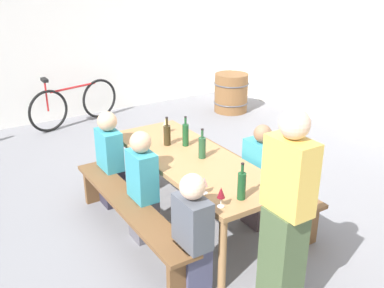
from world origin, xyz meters
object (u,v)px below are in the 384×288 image
(wine_bottle_2, at_px, (186,134))
(wine_glass_0, at_px, (166,122))
(tasting_table, at_px, (192,164))
(seated_guest_far_0, at_px, (260,179))
(wine_barrel, at_px, (231,93))
(seated_guest_near_0, at_px, (110,160))
(wine_glass_2, at_px, (204,182))
(wine_bottle_0, at_px, (167,135))
(wine_bottle_3, at_px, (202,147))
(seated_guest_near_1, at_px, (143,188))
(seated_guest_near_2, at_px, (192,236))
(standing_host, at_px, (285,224))
(parked_bicycle_0, at_px, (74,104))
(bench_near, at_px, (130,210))
(wine_bottle_1, at_px, (242,185))
(bench_far, at_px, (245,175))
(wine_glass_1, at_px, (221,193))

(wine_bottle_2, relative_size, wine_glass_0, 1.83)
(tasting_table, xyz_separation_m, seated_guest_far_0, (0.41, 0.57, -0.15))
(wine_bottle_2, height_order, wine_barrel, wine_bottle_2)
(seated_guest_near_0, bearing_deg, wine_glass_2, -80.55)
(wine_bottle_0, height_order, wine_bottle_3, wine_bottle_0)
(wine_glass_0, bearing_deg, wine_bottle_2, -1.03)
(seated_guest_near_0, relative_size, seated_guest_near_1, 0.97)
(seated_guest_near_0, height_order, seated_guest_near_2, seated_guest_near_0)
(wine_glass_2, distance_m, seated_guest_near_0, 1.57)
(wine_glass_0, bearing_deg, standing_host, -7.27)
(seated_guest_near_2, xyz_separation_m, parked_bicycle_0, (-4.62, 0.53, -0.15))
(seated_guest_near_1, height_order, parked_bicycle_0, seated_guest_near_1)
(wine_bottle_3, xyz_separation_m, parked_bicycle_0, (-3.77, -0.12, -0.50))
(wine_barrel, bearing_deg, parked_bicycle_0, -107.18)
(bench_near, height_order, standing_host, standing_host)
(wine_glass_0, bearing_deg, wine_barrel, 129.49)
(wine_bottle_2, relative_size, seated_guest_near_1, 0.29)
(wine_bottle_0, bearing_deg, tasting_table, 5.69)
(wine_bottle_1, height_order, wine_glass_0, wine_bottle_1)
(tasting_table, relative_size, wine_bottle_1, 6.75)
(wine_bottle_1, bearing_deg, wine_bottle_3, 167.83)
(bench_far, xyz_separation_m, wine_glass_0, (-0.77, -0.60, 0.52))
(wine_bottle_3, bearing_deg, wine_glass_1, -24.61)
(bench_far, height_order, seated_guest_near_2, seated_guest_near_2)
(wine_bottle_0, xyz_separation_m, wine_bottle_3, (0.50, 0.13, -0.00))
(bench_near, bearing_deg, wine_bottle_1, 33.05)
(wine_bottle_3, bearing_deg, seated_guest_near_0, -143.43)
(wine_glass_1, height_order, wine_glass_2, wine_glass_1)
(tasting_table, xyz_separation_m, wine_bottle_0, (-0.44, -0.04, 0.19))
(bench_far, xyz_separation_m, wine_barrel, (-2.87, 1.96, -0.00))
(wine_glass_1, relative_size, parked_bicycle_0, 0.11)
(wine_glass_2, bearing_deg, standing_host, 9.82)
(seated_guest_near_2, bearing_deg, seated_guest_near_1, 90.00)
(tasting_table, relative_size, wine_bottle_3, 7.10)
(wine_bottle_3, distance_m, standing_host, 1.49)
(seated_guest_near_0, xyz_separation_m, seated_guest_far_0, (1.23, 1.14, -0.01))
(seated_guest_far_0, relative_size, parked_bicycle_0, 0.67)
(wine_bottle_2, distance_m, standing_host, 1.86)
(wine_glass_1, bearing_deg, wine_barrel, 141.85)
(tasting_table, bearing_deg, seated_guest_near_1, -89.90)
(bench_far, bearing_deg, seated_guest_near_2, -54.85)
(seated_guest_near_0, xyz_separation_m, seated_guest_near_2, (1.73, 0.00, -0.02))
(wine_barrel, bearing_deg, seated_guest_near_1, -48.49)
(wine_bottle_3, height_order, wine_glass_0, wine_bottle_3)
(wine_bottle_0, relative_size, standing_host, 0.19)
(wine_bottle_1, bearing_deg, seated_guest_near_0, -165.31)
(wine_bottle_0, relative_size, parked_bicycle_0, 0.19)
(wine_bottle_0, distance_m, wine_glass_1, 1.42)
(wine_bottle_2, bearing_deg, wine_bottle_0, -128.77)
(seated_guest_near_0, bearing_deg, wine_bottle_2, -36.80)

